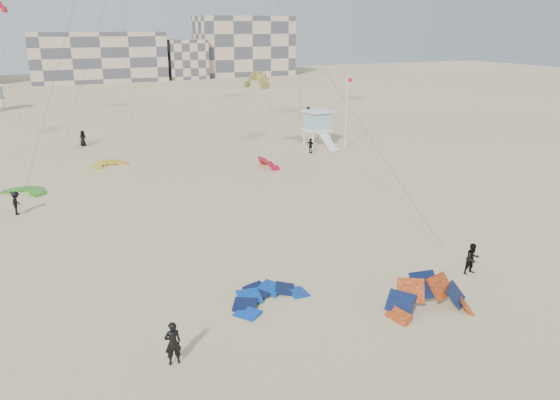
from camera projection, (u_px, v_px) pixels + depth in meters
name	position (u px, v px, depth m)	size (l,w,h in m)	color
ground	(230.00, 369.00, 21.89)	(320.00, 320.00, 0.00)	beige
kite_ground_blue	(268.00, 301.00, 27.38)	(3.87, 4.00, 0.85)	blue
kite_ground_orange	(429.00, 311.00, 26.34)	(4.42, 3.49, 2.74)	#FF531A
kite_ground_green	(25.00, 193.00, 45.21)	(3.39, 3.59, 0.43)	#459824
kite_ground_red_far	(268.00, 167.00, 53.32)	(2.84, 2.44, 1.74)	red
kite_ground_yellow	(110.00, 166.00, 54.03)	(3.39, 3.52, 0.76)	gold
kitesurfer_main	(173.00, 343.00, 22.00)	(0.69, 0.45, 1.89)	black
kitesurfer_b	(472.00, 259.00, 30.15)	(0.86, 0.67, 1.77)	black
kitesurfer_c	(16.00, 203.00, 39.70)	(1.13, 0.65, 1.74)	black
kitesurfer_d	(311.00, 146.00, 59.17)	(0.95, 0.40, 1.63)	black
kitesurfer_e	(83.00, 138.00, 62.75)	(0.88, 0.57, 1.79)	black
kitesurfer_f	(308.00, 112.00, 82.23)	(1.54, 0.49, 1.66)	black
kite_fly_olive	(257.00, 82.00, 53.54)	(5.12, 4.20, 8.11)	olive
lifeguard_tower_near	(317.00, 128.00, 62.57)	(2.94, 5.54, 4.04)	white
flagpole	(346.00, 111.00, 60.56)	(0.65, 0.10, 8.06)	white
condo_mid	(97.00, 57.00, 137.06)	(32.00, 16.00, 12.00)	#C9AE93
condo_east	(244.00, 46.00, 153.76)	(26.00, 14.00, 16.00)	#C9AE93
condo_fill_right	(185.00, 59.00, 144.18)	(10.00, 10.00, 10.00)	#C9AE93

